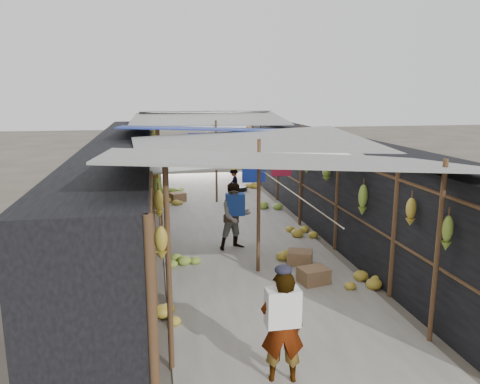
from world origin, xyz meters
TOP-DOWN VIEW (x-y plane):
  - ground at (0.00, 0.00)m, footprint 80.00×80.00m
  - aisle_slab at (0.00, 6.50)m, footprint 3.60×16.00m
  - stall_left at (-2.70, 6.50)m, footprint 1.40×15.00m
  - stall_right at (2.70, 6.50)m, footprint 1.40×15.00m
  - crate_near at (0.92, 3.22)m, footprint 0.60×0.55m
  - crate_mid at (0.87, 2.24)m, footprint 0.58×0.50m
  - crate_back at (-1.22, 9.32)m, footprint 0.57×0.53m
  - black_basin at (1.03, 10.58)m, footprint 0.56×0.56m
  - vendor_elderly at (-0.50, -0.50)m, footprint 0.57×0.42m
  - shopper_blue at (-0.20, 4.44)m, footprint 0.85×0.73m
  - vendor_seated at (0.74, 10.05)m, footprint 0.41×0.62m
  - market_canopy at (0.03, 6.86)m, footprint 5.62×15.20m
  - hanging_bananas at (0.06, 7.04)m, footprint 3.96×13.86m
  - floor_bananas at (0.13, 6.00)m, footprint 3.95×10.05m

SIDE VIEW (x-z plane):
  - ground at x=0.00m, z-range 0.00..0.00m
  - aisle_slab at x=0.00m, z-range 0.00..0.02m
  - black_basin at x=1.03m, z-range 0.00..0.17m
  - crate_near at x=0.92m, z-range 0.00..0.29m
  - crate_back at x=-1.22m, z-range 0.00..0.29m
  - crate_mid at x=0.87m, z-range 0.00..0.30m
  - floor_bananas at x=0.13m, z-range -0.02..0.33m
  - vendor_seated at x=0.74m, z-range 0.00..0.89m
  - vendor_elderly at x=-0.50m, z-range 0.00..1.42m
  - shopper_blue at x=-0.20m, z-range 0.00..1.51m
  - stall_left at x=-2.70m, z-range 0.00..2.30m
  - stall_right at x=2.70m, z-range 0.00..2.30m
  - hanging_bananas at x=0.06m, z-range 1.24..2.10m
  - market_canopy at x=0.03m, z-range 1.02..3.79m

